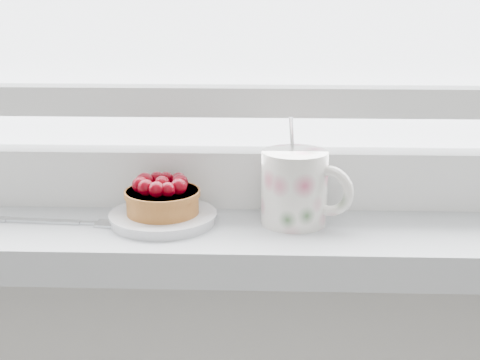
{
  "coord_description": "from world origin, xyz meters",
  "views": [
    {
      "loc": [
        0.04,
        1.17,
        1.2
      ],
      "look_at": [
        0.02,
        1.88,
        1.0
      ],
      "focal_mm": 50.0,
      "sensor_mm": 36.0,
      "label": 1
    }
  ],
  "objects_px": {
    "saucer": "(163,218)",
    "raspberry_tart": "(162,196)",
    "fork": "(67,222)",
    "floral_mug": "(297,186)"
  },
  "relations": [
    {
      "from": "saucer",
      "to": "floral_mug",
      "type": "height_order",
      "value": "floral_mug"
    },
    {
      "from": "raspberry_tart",
      "to": "fork",
      "type": "distance_m",
      "value": 0.11
    },
    {
      "from": "raspberry_tart",
      "to": "fork",
      "type": "relative_size",
      "value": 0.47
    },
    {
      "from": "saucer",
      "to": "fork",
      "type": "distance_m",
      "value": 0.11
    },
    {
      "from": "saucer",
      "to": "fork",
      "type": "xyz_separation_m",
      "value": [
        -0.11,
        -0.01,
        -0.0
      ]
    },
    {
      "from": "saucer",
      "to": "raspberry_tart",
      "type": "relative_size",
      "value": 1.43
    },
    {
      "from": "raspberry_tart",
      "to": "fork",
      "type": "height_order",
      "value": "raspberry_tart"
    },
    {
      "from": "fork",
      "to": "saucer",
      "type": "bearing_deg",
      "value": 3.53
    },
    {
      "from": "saucer",
      "to": "raspberry_tart",
      "type": "bearing_deg",
      "value": -179.61
    },
    {
      "from": "saucer",
      "to": "fork",
      "type": "relative_size",
      "value": 0.67
    }
  ]
}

